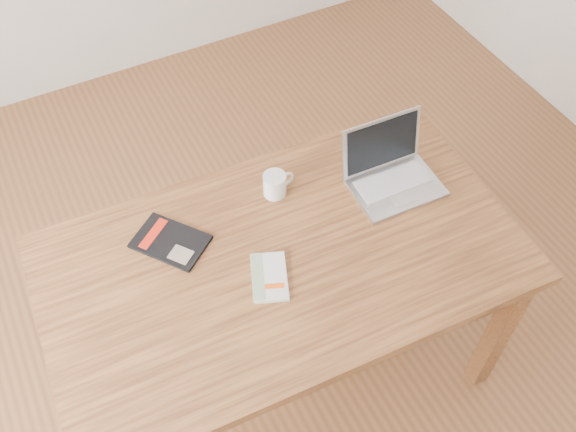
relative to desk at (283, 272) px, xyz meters
name	(u,v)px	position (x,y,z in m)	size (l,w,h in m)	color
room	(243,100)	(-0.07, 0.06, 0.69)	(4.04, 4.04, 2.70)	brown
desk	(283,272)	(0.00, 0.00, 0.00)	(1.49, 0.90, 0.75)	brown
white_guidebook	(269,277)	(-0.07, -0.05, 0.10)	(0.16, 0.20, 0.02)	beige
black_guidebook	(170,242)	(-0.28, 0.20, 0.10)	(0.25, 0.26, 0.01)	black
laptop	(391,171)	(0.46, 0.11, 0.13)	(0.30, 0.25, 0.20)	silver
coffee_mug	(275,184)	(0.10, 0.24, 0.13)	(0.11, 0.08, 0.08)	white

